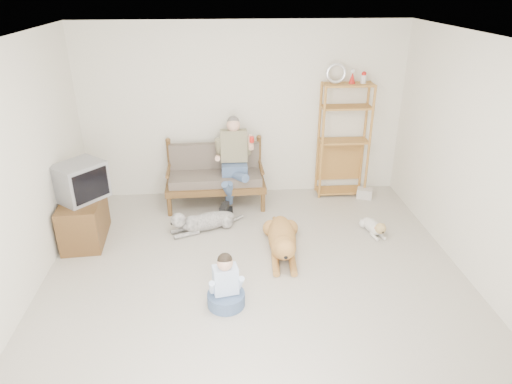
{
  "coord_description": "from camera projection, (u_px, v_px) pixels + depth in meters",
  "views": [
    {
      "loc": [
        -0.35,
        -4.16,
        3.22
      ],
      "look_at": [
        0.06,
        1.0,
        0.8
      ],
      "focal_mm": 32.0,
      "sensor_mm": 36.0,
      "label": 1
    }
  ],
  "objects": [
    {
      "name": "floor",
      "position": [
        258.0,
        293.0,
        5.15
      ],
      "size": [
        5.5,
        5.5,
        0.0
      ],
      "primitive_type": "plane",
      "color": "beige",
      "rests_on": "ground"
    },
    {
      "name": "ceiling",
      "position": [
        258.0,
        44.0,
        4.0
      ],
      "size": [
        5.5,
        5.5,
        0.0
      ],
      "primitive_type": "plane",
      "rotation": [
        3.14,
        0.0,
        0.0
      ],
      "color": "white",
      "rests_on": "ground"
    },
    {
      "name": "wall_back",
      "position": [
        243.0,
        112.0,
        7.05
      ],
      "size": [
        5.0,
        0.0,
        5.0
      ],
      "primitive_type": "plane",
      "rotation": [
        1.57,
        0.0,
        0.0
      ],
      "color": "silver",
      "rests_on": "ground"
    },
    {
      "name": "wall_left",
      "position": [
        0.0,
        193.0,
        4.39
      ],
      "size": [
        0.0,
        5.5,
        5.5
      ],
      "primitive_type": "plane",
      "rotation": [
        1.57,
        0.0,
        1.57
      ],
      "color": "silver",
      "rests_on": "ground"
    },
    {
      "name": "wall_right",
      "position": [
        497.0,
        177.0,
        4.75
      ],
      "size": [
        0.0,
        5.5,
        5.5
      ],
      "primitive_type": "plane",
      "rotation": [
        1.57,
        0.0,
        -1.57
      ],
      "color": "silver",
      "rests_on": "ground"
    },
    {
      "name": "loveseat",
      "position": [
        215.0,
        174.0,
        7.03
      ],
      "size": [
        1.51,
        0.73,
        0.95
      ],
      "rotation": [
        0.0,
        0.0,
        0.02
      ],
      "color": "brown",
      "rests_on": "ground"
    },
    {
      "name": "man",
      "position": [
        233.0,
        169.0,
        6.81
      ],
      "size": [
        0.53,
        0.76,
        1.23
      ],
      "color": "#4C628C",
      "rests_on": "loveseat"
    },
    {
      "name": "etagere",
      "position": [
        344.0,
        140.0,
        7.16
      ],
      "size": [
        0.8,
        0.35,
        2.11
      ],
      "color": "#C0813C",
      "rests_on": "ground"
    },
    {
      "name": "book_stack",
      "position": [
        365.0,
        193.0,
        7.36
      ],
      "size": [
        0.29,
        0.25,
        0.15
      ],
      "primitive_type": "cube",
      "rotation": [
        0.0,
        0.0,
        -0.37
      ],
      "color": "white",
      "rests_on": "ground"
    },
    {
      "name": "tv_stand",
      "position": [
        84.0,
        220.0,
        6.09
      ],
      "size": [
        0.56,
        0.93,
        0.6
      ],
      "rotation": [
        0.0,
        0.0,
        0.06
      ],
      "color": "brown",
      "rests_on": "ground"
    },
    {
      "name": "crt_tv",
      "position": [
        80.0,
        181.0,
        5.9
      ],
      "size": [
        0.74,
        0.75,
        0.49
      ],
      "rotation": [
        0.0,
        0.0,
        -0.7
      ],
      "color": "slate",
      "rests_on": "tv_stand"
    },
    {
      "name": "wall_outlet",
      "position": [
        167.0,
        177.0,
        7.4
      ],
      "size": [
        0.12,
        0.02,
        0.08
      ],
      "primitive_type": "cube",
      "color": "silver",
      "rests_on": "ground"
    },
    {
      "name": "golden_retriever",
      "position": [
        282.0,
        240.0,
        5.85
      ],
      "size": [
        0.42,
        1.46,
        0.44
      ],
      "rotation": [
        0.0,
        0.0,
        -0.06
      ],
      "color": "#BA8240",
      "rests_on": "ground"
    },
    {
      "name": "shaggy_dog",
      "position": [
        202.0,
        221.0,
        6.38
      ],
      "size": [
        1.07,
        0.54,
        0.34
      ],
      "rotation": [
        0.0,
        0.0,
        -1.19
      ],
      "color": "silver",
      "rests_on": "ground"
    },
    {
      "name": "terrier",
      "position": [
        374.0,
        227.0,
        6.32
      ],
      "size": [
        0.26,
        0.63,
        0.24
      ],
      "rotation": [
        0.0,
        0.0,
        0.18
      ],
      "color": "white",
      "rests_on": "ground"
    },
    {
      "name": "child",
      "position": [
        226.0,
        287.0,
        4.88
      ],
      "size": [
        0.41,
        0.41,
        0.65
      ],
      "rotation": [
        0.0,
        0.0,
        0.19
      ],
      "color": "#4C628C",
      "rests_on": "ground"
    }
  ]
}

